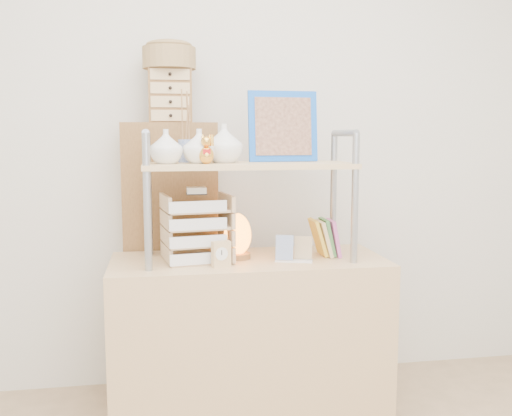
{
  "coord_description": "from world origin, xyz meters",
  "views": [
    {
      "loc": [
        -0.38,
        -1.23,
        1.29
      ],
      "look_at": [
        0.03,
        1.2,
        0.98
      ],
      "focal_mm": 40.0,
      "sensor_mm": 36.0,
      "label": 1
    }
  ],
  "objects": [
    {
      "name": "desk_clock",
      "position": [
        -0.14,
        1.06,
        0.8
      ],
      "size": [
        0.08,
        0.05,
        0.11
      ],
      "color": "tan",
      "rests_on": "desk"
    },
    {
      "name": "letter_tray",
      "position": [
        -0.23,
        1.2,
        0.88
      ],
      "size": [
        0.29,
        0.28,
        0.32
      ],
      "color": "tan",
      "rests_on": "desk"
    },
    {
      "name": "salt_lamp",
      "position": [
        -0.05,
        1.22,
        0.85
      ],
      "size": [
        0.13,
        0.12,
        0.2
      ],
      "color": "brown",
      "rests_on": "desk"
    },
    {
      "name": "woven_basket",
      "position": [
        -0.32,
        1.55,
        1.65
      ],
      "size": [
        0.25,
        0.25,
        0.1
      ],
      "primitive_type": "cylinder",
      "color": "olive",
      "rests_on": "drawer_chest"
    },
    {
      "name": "cabinet",
      "position": [
        -0.32,
        1.57,
        0.68
      ],
      "size": [
        0.47,
        0.28,
        1.35
      ],
      "primitive_type": "cube",
      "rotation": [
        0.0,
        0.0,
        -0.08
      ],
      "color": "brown",
      "rests_on": "ground"
    },
    {
      "name": "drawer_chest",
      "position": [
        -0.32,
        1.55,
        1.48
      ],
      "size": [
        0.2,
        0.16,
        0.25
      ],
      "color": "brown",
      "rests_on": "cabinet"
    },
    {
      "name": "desk",
      "position": [
        0.0,
        1.2,
        0.38
      ],
      "size": [
        1.2,
        0.5,
        0.75
      ],
      "primitive_type": "cube",
      "color": "tan",
      "rests_on": "ground"
    },
    {
      "name": "hutch",
      "position": [
        -0.06,
        1.21,
        1.19
      ],
      "size": [
        0.9,
        0.34,
        0.74
      ],
      "color": "#9499A1",
      "rests_on": "desk"
    },
    {
      "name": "postcard_stand",
      "position": [
        0.18,
        1.12,
        0.78
      ],
      "size": [
        0.17,
        0.09,
        0.12
      ],
      "color": "white",
      "rests_on": "desk"
    }
  ]
}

